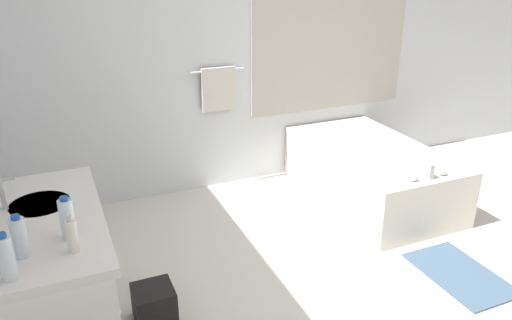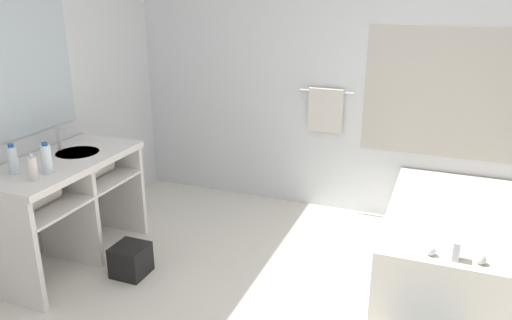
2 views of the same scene
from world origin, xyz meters
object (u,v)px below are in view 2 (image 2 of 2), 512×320
at_px(soap_dispenser, 33,169).
at_px(waste_bin, 131,260).
at_px(water_bottle_2, 47,159).
at_px(water_bottle_3, 13,160).
at_px(bathtub, 452,239).

xyz_separation_m(soap_dispenser, waste_bin, (0.40, 0.39, -0.81)).
bearing_deg(water_bottle_2, water_bottle_3, -157.88).
distance_m(bathtub, soap_dispenser, 3.00).
relative_size(water_bottle_3, soap_dispenser, 1.12).
height_order(soap_dispenser, waste_bin, soap_dispenser).
bearing_deg(waste_bin, water_bottle_2, -148.09).
distance_m(soap_dispenser, waste_bin, 0.99).
height_order(water_bottle_2, waste_bin, water_bottle_2).
bearing_deg(water_bottle_3, bathtub, 23.50).
distance_m(water_bottle_2, water_bottle_3, 0.23).
height_order(bathtub, water_bottle_3, water_bottle_3).
xyz_separation_m(bathtub, water_bottle_2, (-2.64, -1.15, 0.67)).
height_order(bathtub, water_bottle_2, water_bottle_2).
relative_size(water_bottle_2, waste_bin, 0.90).
xyz_separation_m(bathtub, water_bottle_3, (-2.85, -1.24, 0.67)).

